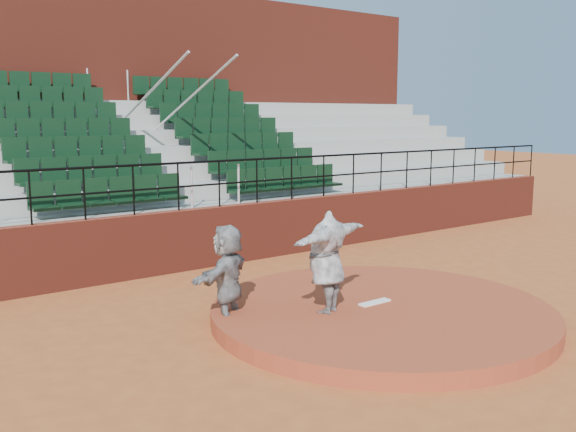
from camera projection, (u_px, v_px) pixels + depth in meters
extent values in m
plane|color=#AC5426|center=(381.00, 320.00, 10.39)|extent=(90.00, 90.00, 0.00)
cylinder|color=#9B3D22|center=(381.00, 313.00, 10.37)|extent=(5.50, 5.50, 0.25)
cube|color=white|center=(375.00, 302.00, 10.47)|extent=(0.60, 0.15, 0.03)
cube|color=maroon|center=(220.00, 235.00, 14.23)|extent=(24.00, 0.30, 1.30)
cylinder|color=black|center=(219.00, 161.00, 13.97)|extent=(24.00, 0.05, 0.05)
cylinder|color=black|center=(219.00, 184.00, 14.05)|extent=(24.00, 0.04, 0.04)
cylinder|color=black|center=(30.00, 198.00, 11.66)|extent=(0.04, 0.04, 1.00)
cylinder|color=black|center=(84.00, 194.00, 12.26)|extent=(0.04, 0.04, 1.00)
cylinder|color=black|center=(134.00, 190.00, 12.86)|extent=(0.04, 0.04, 1.00)
cylinder|color=black|center=(178.00, 187.00, 13.45)|extent=(0.04, 0.04, 1.00)
cylinder|color=black|center=(219.00, 184.00, 14.05)|extent=(0.04, 0.04, 1.00)
cylinder|color=black|center=(257.00, 181.00, 14.65)|extent=(0.04, 0.04, 1.00)
cylinder|color=black|center=(292.00, 179.00, 15.24)|extent=(0.04, 0.04, 1.00)
cylinder|color=black|center=(324.00, 176.00, 15.84)|extent=(0.04, 0.04, 1.00)
cylinder|color=black|center=(353.00, 174.00, 16.44)|extent=(0.04, 0.04, 1.00)
cylinder|color=black|center=(381.00, 172.00, 17.03)|extent=(0.04, 0.04, 1.00)
cylinder|color=black|center=(407.00, 170.00, 17.63)|extent=(0.04, 0.04, 1.00)
cylinder|color=black|center=(431.00, 168.00, 18.23)|extent=(0.04, 0.04, 1.00)
cylinder|color=black|center=(454.00, 166.00, 18.82)|extent=(0.04, 0.04, 1.00)
cylinder|color=black|center=(475.00, 165.00, 19.42)|extent=(0.04, 0.04, 1.00)
cylinder|color=black|center=(495.00, 163.00, 20.01)|extent=(0.04, 0.04, 1.00)
cylinder|color=black|center=(513.00, 162.00, 20.61)|extent=(0.04, 0.04, 1.00)
cylinder|color=black|center=(531.00, 161.00, 21.21)|extent=(0.04, 0.04, 1.00)
cube|color=#9A9A95|center=(207.00, 232.00, 14.68)|extent=(24.00, 0.85, 1.30)
cube|color=black|center=(111.00, 195.00, 13.19)|extent=(3.30, 0.48, 0.72)
cube|color=black|center=(285.00, 182.00, 15.87)|extent=(3.30, 0.48, 0.72)
cube|color=#9A9A95|center=(189.00, 218.00, 15.32)|extent=(24.00, 0.85, 1.70)
cube|color=black|center=(95.00, 173.00, 13.80)|extent=(3.30, 0.48, 0.72)
cube|color=black|center=(265.00, 164.00, 16.48)|extent=(3.30, 0.48, 0.72)
cube|color=#9A9A95|center=(172.00, 206.00, 15.96)|extent=(24.00, 0.85, 2.10)
cube|color=black|center=(80.00, 153.00, 14.41)|extent=(3.30, 0.48, 0.72)
cube|color=black|center=(247.00, 147.00, 17.09)|extent=(3.30, 0.48, 0.72)
cube|color=#9A9A95|center=(157.00, 195.00, 16.60)|extent=(24.00, 0.85, 2.50)
cube|color=black|center=(66.00, 134.00, 15.01)|extent=(3.30, 0.48, 0.72)
cube|color=black|center=(230.00, 131.00, 17.70)|extent=(3.30, 0.48, 0.72)
cube|color=#9A9A95|center=(143.00, 184.00, 17.23)|extent=(24.00, 0.85, 2.90)
cube|color=black|center=(54.00, 116.00, 15.62)|extent=(3.30, 0.48, 0.72)
cube|color=black|center=(214.00, 116.00, 18.30)|extent=(3.30, 0.48, 0.72)
cube|color=#9A9A95|center=(130.00, 175.00, 17.87)|extent=(24.00, 0.85, 3.30)
cube|color=black|center=(43.00, 100.00, 16.23)|extent=(3.30, 0.48, 0.72)
cube|color=black|center=(199.00, 103.00, 18.91)|extent=(3.30, 0.48, 0.72)
cube|color=#9A9A95|center=(117.00, 166.00, 18.51)|extent=(24.00, 0.85, 3.70)
cube|color=black|center=(32.00, 86.00, 16.83)|extent=(3.30, 0.48, 0.72)
cube|color=black|center=(185.00, 90.00, 19.52)|extent=(3.30, 0.48, 0.72)
cylinder|color=silver|center=(132.00, 111.00, 15.90)|extent=(0.06, 5.97, 2.46)
cylinder|color=silver|center=(176.00, 111.00, 16.62)|extent=(0.06, 5.97, 2.46)
cube|color=maroon|center=(91.00, 107.00, 19.76)|extent=(24.00, 3.00, 7.10)
imported|color=black|center=(327.00, 262.00, 9.88)|extent=(2.04, 1.14, 1.60)
imported|color=black|center=(227.00, 276.00, 9.92)|extent=(1.55, 1.21, 1.64)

